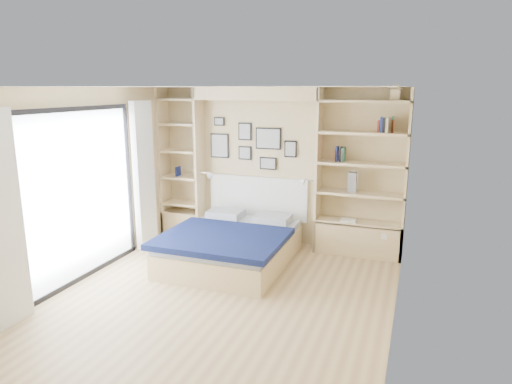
% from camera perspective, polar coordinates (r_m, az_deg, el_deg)
% --- Properties ---
extents(ground, '(4.50, 4.50, 0.00)m').
position_cam_1_polar(ground, '(5.70, -4.33, -13.03)').
color(ground, tan).
rests_on(ground, ground).
extents(room_shell, '(4.50, 4.50, 4.50)m').
position_cam_1_polar(room_shell, '(6.83, -2.23, 0.96)').
color(room_shell, tan).
rests_on(room_shell, ground).
extents(bed, '(1.69, 2.15, 1.07)m').
position_cam_1_polar(bed, '(6.68, -2.98, -6.51)').
color(bed, '#D8BA8A').
rests_on(bed, ground).
extents(photo_gallery, '(1.48, 0.02, 0.82)m').
position_cam_1_polar(photo_gallery, '(7.41, -0.69, 6.05)').
color(photo_gallery, black).
rests_on(photo_gallery, ground).
extents(reading_lamps, '(1.92, 0.12, 0.15)m').
position_cam_1_polar(reading_lamps, '(7.23, -0.17, 1.83)').
color(reading_lamps, silver).
rests_on(reading_lamps, ground).
extents(shelf_decor, '(3.58, 0.23, 2.03)m').
position_cam_1_polar(shelf_decor, '(6.82, 13.25, 6.28)').
color(shelf_decor, '#A51E1E').
rests_on(shelf_decor, ground).
extents(deck_chair, '(0.71, 0.93, 0.83)m').
position_cam_1_polar(deck_chair, '(6.95, -26.34, -5.98)').
color(deck_chair, tan).
rests_on(deck_chair, ground).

